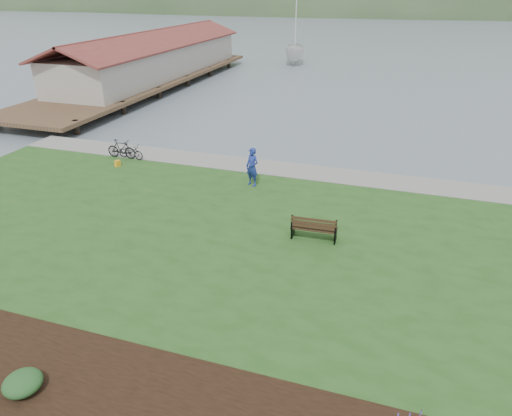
% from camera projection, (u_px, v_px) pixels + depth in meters
% --- Properties ---
extents(ground, '(600.00, 600.00, 0.00)m').
position_uv_depth(ground, '(253.00, 236.00, 19.36)').
color(ground, slate).
rests_on(ground, ground).
extents(lawn, '(34.00, 20.00, 0.40)m').
position_uv_depth(lawn, '(237.00, 256.00, 17.57)').
color(lawn, '#234F1B').
rests_on(lawn, ground).
extents(shoreline_path, '(34.00, 2.20, 0.03)m').
position_uv_depth(shoreline_path, '(292.00, 170.00, 25.07)').
color(shoreline_path, gray).
rests_on(shoreline_path, lawn).
extents(far_hillside, '(580.00, 80.00, 38.00)m').
position_uv_depth(far_hillside, '(460.00, 14.00, 158.87)').
color(far_hillside, '#34502D').
rests_on(far_hillside, ground).
extents(pier_pavilion, '(8.00, 36.00, 5.40)m').
position_uv_depth(pier_pavilion, '(153.00, 59.00, 47.21)').
color(pier_pavilion, '#4C3826').
rests_on(pier_pavilion, ground).
extents(park_bench, '(1.82, 0.81, 1.11)m').
position_uv_depth(park_bench, '(314.00, 228.00, 18.03)').
color(park_bench, black).
rests_on(park_bench, lawn).
extents(person, '(0.99, 0.85, 2.30)m').
position_uv_depth(person, '(252.00, 164.00, 22.73)').
color(person, navy).
rests_on(person, lawn).
extents(bicycle_a, '(0.72, 1.71, 0.87)m').
position_uv_depth(bicycle_a, '(131.00, 152.00, 26.55)').
color(bicycle_a, black).
rests_on(bicycle_a, lawn).
extents(bicycle_b, '(0.54, 1.84, 1.11)m').
position_uv_depth(bicycle_b, '(121.00, 149.00, 26.62)').
color(bicycle_b, black).
rests_on(bicycle_b, lawn).
extents(sailboat, '(13.09, 13.25, 29.35)m').
position_uv_depth(sailboat, '(294.00, 64.00, 60.82)').
color(sailboat, silver).
rests_on(sailboat, ground).
extents(pannier, '(0.25, 0.34, 0.33)m').
position_uv_depth(pannier, '(117.00, 163.00, 25.56)').
color(pannier, '#F8A91D').
rests_on(pannier, lawn).
extents(shrub_0, '(0.96, 0.96, 0.48)m').
position_uv_depth(shrub_0, '(23.00, 383.00, 11.36)').
color(shrub_0, '#1E4C21').
rests_on(shrub_0, garden_bed).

